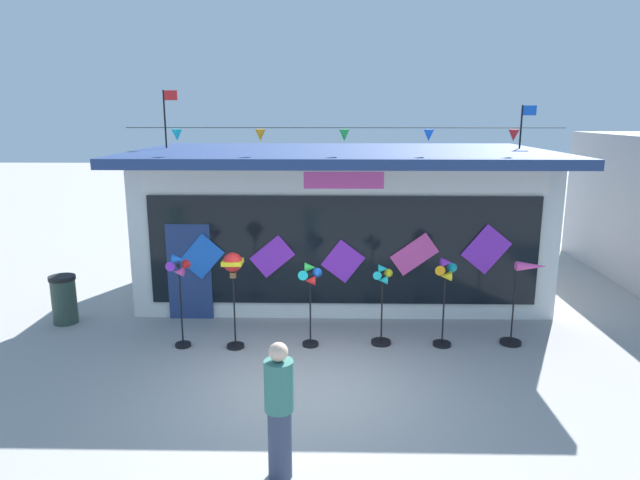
% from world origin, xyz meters
% --- Properties ---
extents(ground_plane, '(80.00, 80.00, 0.00)m').
position_xyz_m(ground_plane, '(0.00, 0.00, 0.00)').
color(ground_plane, '#9E9B99').
extents(kite_shop_building, '(9.11, 5.41, 4.69)m').
position_xyz_m(kite_shop_building, '(0.60, 5.11, 1.72)').
color(kite_shop_building, silver).
rests_on(kite_shop_building, ground_plane).
extents(wind_spinner_far_left, '(0.40, 0.28, 1.75)m').
position_xyz_m(wind_spinner_far_left, '(-2.35, 1.47, 1.24)').
color(wind_spinner_far_left, black).
rests_on(wind_spinner_far_left, ground_plane).
extents(wind_spinner_left, '(0.35, 0.35, 1.78)m').
position_xyz_m(wind_spinner_left, '(-1.38, 1.47, 1.43)').
color(wind_spinner_left, black).
rests_on(wind_spinner_left, ground_plane).
extents(wind_spinner_center_left, '(0.42, 0.30, 1.59)m').
position_xyz_m(wind_spinner_center_left, '(-0.01, 1.56, 1.12)').
color(wind_spinner_center_left, black).
rests_on(wind_spinner_center_left, ground_plane).
extents(wind_spinner_center_right, '(0.37, 0.37, 1.53)m').
position_xyz_m(wind_spinner_center_right, '(1.29, 1.67, 0.90)').
color(wind_spinner_center_right, black).
rests_on(wind_spinner_center_right, ground_plane).
extents(wind_spinner_right, '(0.43, 0.33, 1.68)m').
position_xyz_m(wind_spinner_right, '(2.40, 1.60, 1.15)').
color(wind_spinner_right, black).
rests_on(wind_spinner_right, ground_plane).
extents(wind_spinner_far_right, '(0.74, 0.39, 1.58)m').
position_xyz_m(wind_spinner_far_right, '(3.85, 1.74, 0.99)').
color(wind_spinner_far_right, black).
rests_on(wind_spinner_far_right, ground_plane).
extents(person_mid_plaza, '(0.34, 0.34, 1.68)m').
position_xyz_m(person_mid_plaza, '(-0.23, -2.23, 0.86)').
color(person_mid_plaza, '#333D56').
rests_on(person_mid_plaza, ground_plane).
extents(trash_bin, '(0.52, 0.52, 0.99)m').
position_xyz_m(trash_bin, '(-5.04, 2.64, 0.50)').
color(trash_bin, '#2D4238').
rests_on(trash_bin, ground_plane).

